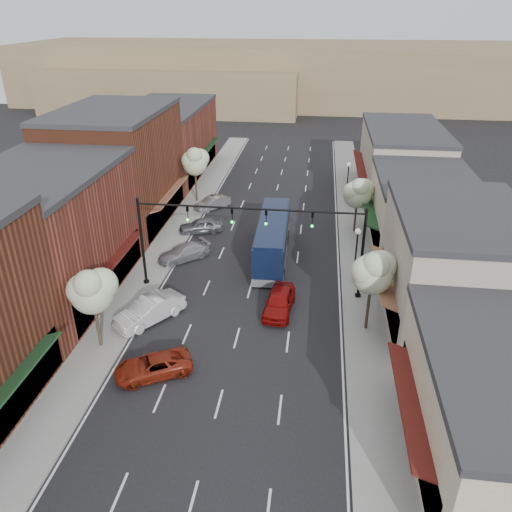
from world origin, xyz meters
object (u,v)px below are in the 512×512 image
(tree_right_near, at_px, (373,271))
(parked_car_c, at_px, (184,253))
(lamp_post_near, at_px, (357,246))
(coach_bus, at_px, (272,238))
(tree_right_far, at_px, (358,192))
(lamp_post_far, at_px, (348,176))
(tree_left_far, at_px, (195,161))
(parked_car_d, at_px, (201,226))
(tree_left_near, at_px, (92,289))
(parked_car_b, at_px, (150,310))
(signal_mast_right, at_px, (329,239))
(parked_car_a, at_px, (153,366))
(signal_mast_left, at_px, (172,231))
(red_hatchback, at_px, (279,301))
(parked_car_e, at_px, (212,203))

(tree_right_near, xyz_separation_m, parked_car_c, (-14.55, 8.45, -3.80))
(lamp_post_near, xyz_separation_m, coach_bus, (-6.67, 3.34, -1.23))
(tree_right_far, bearing_deg, lamp_post_far, 93.88)
(tree_left_far, xyz_separation_m, parked_car_d, (2.22, -7.84, -3.92))
(tree_left_near, height_order, parked_car_b, tree_left_near)
(signal_mast_right, relative_size, parked_car_c, 1.83)
(parked_car_b, bearing_deg, parked_car_a, -34.63)
(tree_right_far, relative_size, lamp_post_near, 1.22)
(signal_mast_left, relative_size, parked_car_a, 1.84)
(red_hatchback, height_order, parked_car_c, red_hatchback)
(parked_car_b, distance_m, parked_car_c, 9.16)
(red_hatchback, height_order, parked_car_b, parked_car_b)
(coach_bus, xyz_separation_m, red_hatchback, (1.31, -8.31, -0.99))
(signal_mast_right, xyz_separation_m, tree_right_near, (2.73, -4.05, -0.17))
(signal_mast_left, bearing_deg, tree_left_near, -108.10)
(tree_right_near, relative_size, parked_car_e, 1.49)
(tree_left_far, relative_size, lamp_post_near, 1.38)
(signal_mast_right, distance_m, parked_car_c, 13.22)
(tree_left_far, relative_size, parked_car_d, 1.52)
(tree_left_near, distance_m, parked_car_e, 24.61)
(tree_left_far, distance_m, red_hatchback, 23.37)
(signal_mast_left, distance_m, parked_car_e, 16.70)
(signal_mast_right, xyz_separation_m, parked_car_c, (-11.82, 4.40, -3.97))
(signal_mast_left, height_order, parked_car_a, signal_mast_left)
(tree_left_far, xyz_separation_m, parked_car_b, (2.11, -22.70, -3.78))
(lamp_post_far, relative_size, coach_bus, 0.40)
(lamp_post_far, xyz_separation_m, parked_car_a, (-12.00, -30.13, -2.39))
(tree_left_near, bearing_deg, signal_mast_right, 30.14)
(coach_bus, height_order, parked_car_e, coach_bus)
(tree_right_far, relative_size, red_hatchback, 1.18)
(tree_left_near, relative_size, coach_bus, 0.51)
(tree_left_near, height_order, parked_car_c, tree_left_near)
(signal_mast_right, relative_size, lamp_post_near, 1.85)
(lamp_post_near, relative_size, parked_car_c, 0.99)
(tree_right_far, xyz_separation_m, parked_car_e, (-14.55, 4.27, -3.33))
(parked_car_a, bearing_deg, tree_left_near, -144.93)
(signal_mast_right, height_order, parked_car_e, signal_mast_right)
(parked_car_a, bearing_deg, parked_car_c, 160.00)
(tree_left_far, bearing_deg, parked_car_e, -40.13)
(tree_left_far, distance_m, parked_car_b, 23.11)
(signal_mast_right, height_order, tree_right_near, signal_mast_right)
(tree_right_far, relative_size, tree_left_far, 0.89)
(tree_right_far, bearing_deg, parked_car_d, -172.72)
(tree_right_far, relative_size, parked_car_c, 1.21)
(tree_right_near, height_order, parked_car_b, tree_right_near)
(tree_left_near, distance_m, red_hatchback, 12.54)
(parked_car_a, relative_size, parked_car_b, 0.89)
(signal_mast_left, distance_m, parked_car_a, 10.98)
(signal_mast_right, bearing_deg, coach_bus, 127.55)
(coach_bus, distance_m, parked_car_a, 16.87)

